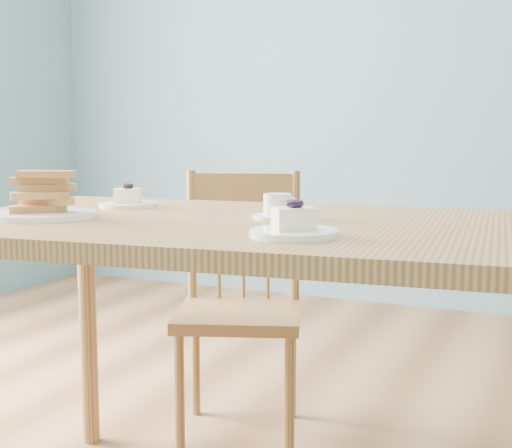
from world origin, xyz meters
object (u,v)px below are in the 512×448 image
at_px(biscotti_plate, 43,203).
at_px(dining_chair, 240,301).
at_px(dining_table, 251,254).
at_px(coffee_cup, 278,208).
at_px(cheesecake_plate_near, 294,227).
at_px(cheesecake_plate_far, 128,201).

bearing_deg(biscotti_plate, dining_chair, 76.96).
xyz_separation_m(dining_table, coffee_cup, (0.05, 0.06, 0.11)).
height_order(cheesecake_plate_near, biscotti_plate, biscotti_plate).
relative_size(dining_table, coffee_cup, 13.18).
xyz_separation_m(coffee_cup, biscotti_plate, (-0.53, -0.22, 0.01)).
bearing_deg(cheesecake_plate_far, dining_chair, 73.77).
bearing_deg(dining_chair, cheesecake_plate_far, -126.34).
bearing_deg(coffee_cup, cheesecake_plate_near, -64.30).
height_order(dining_table, cheesecake_plate_far, cheesecake_plate_far).
distance_m(coffee_cup, biscotti_plate, 0.58).
bearing_deg(biscotti_plate, dining_table, 18.34).
relative_size(cheesecake_plate_far, biscotti_plate, 0.64).
distance_m(dining_chair, cheesecake_plate_far, 0.61).
bearing_deg(dining_chair, coffee_cup, -76.25).
bearing_deg(biscotti_plate, cheesecake_plate_near, -3.94).
bearing_deg(dining_table, cheesecake_plate_near, -52.71).
relative_size(cheesecake_plate_far, coffee_cup, 1.32).
height_order(coffee_cup, biscotti_plate, biscotti_plate).
bearing_deg(cheesecake_plate_far, cheesecake_plate_near, -28.53).
height_order(dining_chair, coffee_cup, dining_chair).
distance_m(dining_table, coffee_cup, 0.13).
xyz_separation_m(cheesecake_plate_far, biscotti_plate, (-0.04, -0.30, 0.02)).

